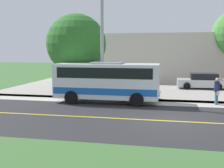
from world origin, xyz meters
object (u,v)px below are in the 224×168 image
object	(u,v)px
pedestrian_with_bags	(217,90)
street_light_pole	(102,35)
tree_curbside	(76,44)
commercial_building	(173,57)
parked_car_near	(202,81)
shuttle_bus_front	(107,80)

from	to	relation	value
pedestrian_with_bags	street_light_pole	size ratio (longest dim) A/B	0.21
tree_curbside	commercial_building	bearing A→B (deg)	151.00
parked_car_near	commercial_building	distance (m)	9.12
street_light_pole	parked_car_near	bearing A→B (deg)	136.20
shuttle_bus_front	street_light_pole	size ratio (longest dim) A/B	0.85
commercial_building	parked_car_near	bearing A→B (deg)	17.34
shuttle_bus_front	street_light_pole	distance (m)	3.18
shuttle_bus_front	pedestrian_with_bags	xyz separation A→B (m)	(-0.56, 7.30, -0.57)
shuttle_bus_front	pedestrian_with_bags	distance (m)	7.35
shuttle_bus_front	pedestrian_with_bags	world-z (taller)	shuttle_bus_front
parked_car_near	shuttle_bus_front	bearing A→B (deg)	-40.73
street_light_pole	shuttle_bus_front	bearing A→B (deg)	52.90
street_light_pole	parked_car_near	distance (m)	11.82
pedestrian_with_bags	shuttle_bus_front	bearing A→B (deg)	-85.63
street_light_pole	commercial_building	distance (m)	17.38
pedestrian_with_bags	street_light_pole	bearing A→B (deg)	-88.55
shuttle_bus_front	tree_curbside	distance (m)	5.00
shuttle_bus_front	tree_curbside	bearing A→B (deg)	-132.11
tree_curbside	street_light_pole	bearing A→B (deg)	47.08
pedestrian_with_bags	street_light_pole	xyz separation A→B (m)	(0.20, -7.78, 3.70)
street_light_pole	parked_car_near	size ratio (longest dim) A/B	1.92
shuttle_bus_front	commercial_building	bearing A→B (deg)	164.82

